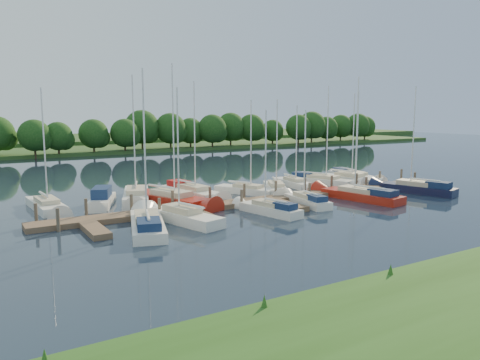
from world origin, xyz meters
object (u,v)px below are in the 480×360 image
dock (273,201)px  sailboat_n_5 (249,191)px  sailboat_s_2 (269,210)px  sailboat_n_0 (47,207)px  motorboat (102,201)px

dock → sailboat_n_5: (0.69, 5.04, 0.07)m
sailboat_s_2 → sailboat_n_0: bearing=133.0°
sailboat_n_5 → sailboat_n_0: bearing=-32.4°
sailboat_n_0 → sailboat_n_5: bearing=170.2°
motorboat → sailboat_s_2: size_ratio=0.71×
dock → sailboat_n_0: (-17.49, 7.02, 0.07)m
dock → motorboat: 14.78m
dock → sailboat_n_5: bearing=82.2°
sailboat_n_0 → sailboat_n_5: 18.28m
sailboat_n_0 → sailboat_n_5: sailboat_n_0 is taller
motorboat → sailboat_n_5: sailboat_n_5 is taller
dock → sailboat_s_2: 4.39m
sailboat_n_5 → sailboat_s_2: size_ratio=1.11×
sailboat_n_0 → sailboat_s_2: (14.69, -10.41, 0.05)m
sailboat_n_0 → sailboat_s_2: 18.00m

